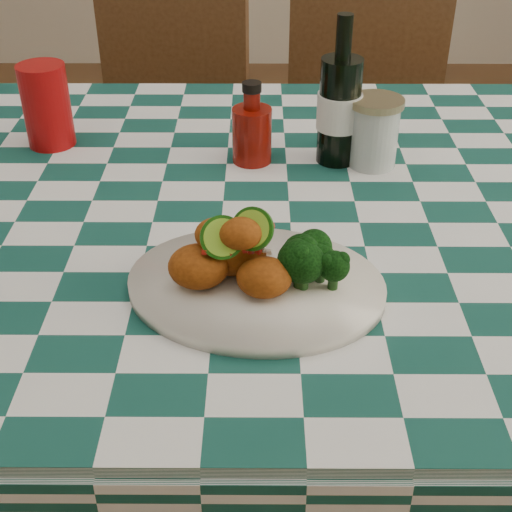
# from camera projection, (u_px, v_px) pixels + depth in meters

# --- Properties ---
(dining_table) EXTENTS (1.66, 1.06, 0.79)m
(dining_table) POSITION_uv_depth(u_px,v_px,m) (229.00, 385.00, 1.33)
(dining_table) COLOR #13473E
(dining_table) RESTS_ON ground
(plate) EXTENTS (0.36, 0.30, 0.02)m
(plate) POSITION_uv_depth(u_px,v_px,m) (256.00, 286.00, 0.91)
(plate) COLOR silver
(plate) RESTS_ON dining_table
(fried_chicken_pile) EXTENTS (0.14, 0.11, 0.09)m
(fried_chicken_pile) POSITION_uv_depth(u_px,v_px,m) (241.00, 250.00, 0.88)
(fried_chicken_pile) COLOR #96420E
(fried_chicken_pile) RESTS_ON plate
(broccoli_side) EXTENTS (0.09, 0.09, 0.06)m
(broccoli_side) POSITION_uv_depth(u_px,v_px,m) (319.00, 254.00, 0.90)
(broccoli_side) COLOR black
(broccoli_side) RESTS_ON plate
(red_tumbler) EXTENTS (0.10, 0.10, 0.15)m
(red_tumbler) POSITION_uv_depth(u_px,v_px,m) (47.00, 106.00, 1.25)
(red_tumbler) COLOR #9D0809
(red_tumbler) RESTS_ON dining_table
(ketchup_bottle) EXTENTS (0.09, 0.09, 0.14)m
(ketchup_bottle) POSITION_uv_depth(u_px,v_px,m) (252.00, 123.00, 1.19)
(ketchup_bottle) COLOR #720D05
(ketchup_bottle) RESTS_ON dining_table
(mason_jar) EXTENTS (0.12, 0.12, 0.12)m
(mason_jar) POSITION_uv_depth(u_px,v_px,m) (374.00, 132.00, 1.19)
(mason_jar) COLOR #B2BCBA
(mason_jar) RESTS_ON dining_table
(beer_bottle) EXTENTS (0.08, 0.08, 0.25)m
(beer_bottle) POSITION_uv_depth(u_px,v_px,m) (340.00, 91.00, 1.16)
(beer_bottle) COLOR black
(beer_bottle) RESTS_ON dining_table
(wooden_chair_left) EXTENTS (0.49, 0.50, 0.89)m
(wooden_chair_left) POSITION_uv_depth(u_px,v_px,m) (159.00, 176.00, 1.92)
(wooden_chair_left) COLOR #472814
(wooden_chair_left) RESTS_ON ground
(wooden_chair_right) EXTENTS (0.50, 0.52, 0.91)m
(wooden_chair_right) POSITION_uv_depth(u_px,v_px,m) (350.00, 182.00, 1.88)
(wooden_chair_right) COLOR #472814
(wooden_chair_right) RESTS_ON ground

